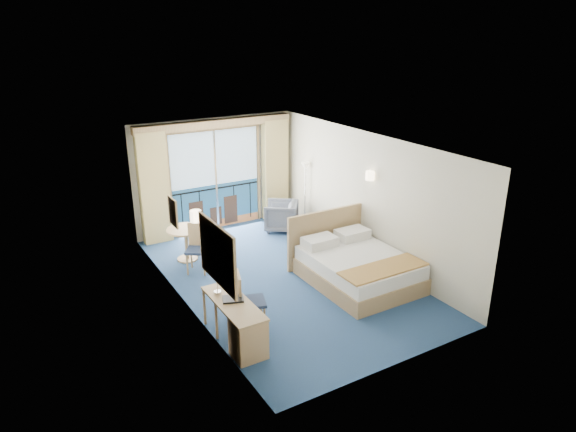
% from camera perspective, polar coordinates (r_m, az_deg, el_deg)
% --- Properties ---
extents(floor, '(6.50, 6.50, 0.00)m').
position_cam_1_polar(floor, '(10.21, -0.53, -6.86)').
color(floor, navy).
rests_on(floor, ground).
extents(room_walls, '(4.04, 6.54, 2.72)m').
position_cam_1_polar(room_walls, '(9.54, -0.57, 2.70)').
color(room_walls, beige).
rests_on(room_walls, ground).
extents(balcony_door, '(2.36, 0.03, 2.52)m').
position_cam_1_polar(balcony_door, '(12.49, -8.03, 3.69)').
color(balcony_door, navy).
rests_on(balcony_door, room_walls).
extents(curtain_left, '(0.65, 0.22, 2.55)m').
position_cam_1_polar(curtain_left, '(11.84, -14.66, 2.98)').
color(curtain_left, tan).
rests_on(curtain_left, room_walls).
extents(curtain_right, '(0.65, 0.22, 2.55)m').
position_cam_1_polar(curtain_right, '(12.98, -1.44, 5.12)').
color(curtain_right, tan).
rests_on(curtain_right, room_walls).
extents(pelmet, '(3.80, 0.25, 0.18)m').
position_cam_1_polar(pelmet, '(12.06, -8.10, 10.13)').
color(pelmet, tan).
rests_on(pelmet, room_walls).
extents(mirror, '(0.05, 1.25, 0.95)m').
position_cam_1_polar(mirror, '(7.54, -7.84, -4.22)').
color(mirror, tan).
rests_on(mirror, room_walls).
extents(wall_print, '(0.04, 0.42, 0.52)m').
position_cam_1_polar(wall_print, '(9.23, -12.64, 0.43)').
color(wall_print, tan).
rests_on(wall_print, room_walls).
extents(sconce_left, '(0.18, 0.18, 0.18)m').
position_cam_1_polar(sconce_left, '(8.22, -10.22, -0.01)').
color(sconce_left, '#FFE4B2').
rests_on(sconce_left, room_walls).
extents(sconce_right, '(0.18, 0.18, 0.18)m').
position_cam_1_polar(sconce_right, '(10.47, 9.10, 4.45)').
color(sconce_right, '#FFE4B2').
rests_on(sconce_right, room_walls).
extents(bed, '(1.85, 2.20, 1.16)m').
position_cam_1_polar(bed, '(10.02, 7.57, -5.54)').
color(bed, tan).
rests_on(bed, ground).
extents(nightstand, '(0.45, 0.42, 0.58)m').
position_cam_1_polar(nightstand, '(11.49, 5.32, -2.16)').
color(nightstand, tan).
rests_on(nightstand, ground).
extents(phone, '(0.19, 0.15, 0.08)m').
position_cam_1_polar(phone, '(11.36, 5.53, -0.66)').
color(phone, silver).
rests_on(phone, nightstand).
extents(armchair, '(1.08, 1.07, 0.71)m').
position_cam_1_polar(armchair, '(12.44, -0.75, 0.00)').
color(armchair, '#40434E').
rests_on(armchair, ground).
extents(floor_lamp, '(0.23, 0.23, 1.63)m').
position_cam_1_polar(floor_lamp, '(12.41, 1.94, 4.21)').
color(floor_lamp, silver).
rests_on(floor_lamp, ground).
extents(desk, '(0.50, 1.44, 0.68)m').
position_cam_1_polar(desk, '(7.89, -4.80, -12.63)').
color(desk, tan).
rests_on(desk, ground).
extents(desk_chair, '(0.55, 0.55, 1.00)m').
position_cam_1_polar(desk_chair, '(8.37, -4.64, -9.03)').
color(desk_chair, '#1E2B47').
rests_on(desk_chair, ground).
extents(folder, '(0.39, 0.34, 0.03)m').
position_cam_1_polar(folder, '(8.09, -6.13, -9.15)').
color(folder, black).
rests_on(folder, desk).
extents(desk_lamp, '(0.12, 0.12, 0.46)m').
position_cam_1_polar(desk_lamp, '(8.15, -7.95, -6.41)').
color(desk_lamp, silver).
rests_on(desk_lamp, desk).
extents(round_table, '(0.78, 0.78, 0.71)m').
position_cam_1_polar(round_table, '(10.98, -11.27, -2.21)').
color(round_table, tan).
rests_on(round_table, ground).
extents(table_chair_a, '(0.57, 0.56, 0.98)m').
position_cam_1_polar(table_chair_a, '(11.02, -9.20, -1.89)').
color(table_chair_a, '#1E2B47').
rests_on(table_chair_a, ground).
extents(table_chair_b, '(0.59, 0.59, 0.98)m').
position_cam_1_polar(table_chair_b, '(10.46, -10.00, -3.15)').
color(table_chair_b, '#1E2B47').
rests_on(table_chair_b, ground).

